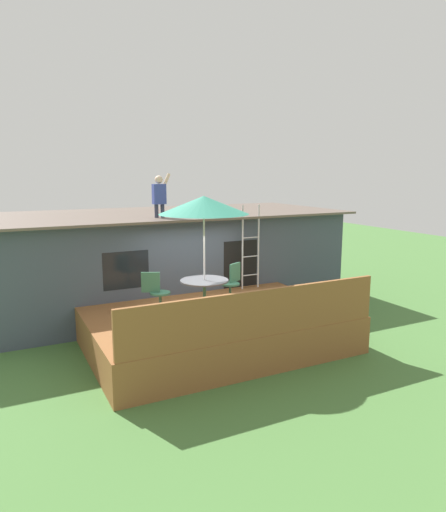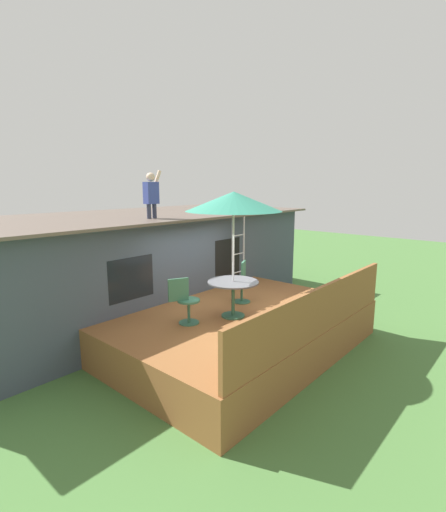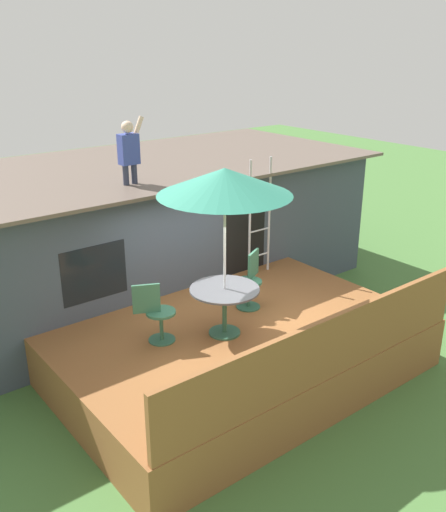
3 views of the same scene
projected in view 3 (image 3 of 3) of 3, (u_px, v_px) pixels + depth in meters
The scene contains 10 objects.
ground_plane at pixel (234, 369), 9.13m from camera, with size 40.00×40.00×0.00m, color #477538.
house at pixel (120, 234), 11.29m from camera, with size 10.50×4.50×2.69m.
deck at pixel (234, 347), 8.99m from camera, with size 5.49×3.91×0.80m, color brown.
deck_railing at pixel (328, 349), 7.29m from camera, with size 5.39×0.08×0.90m, color brown.
patio_table at pixel (225, 298), 8.39m from camera, with size 1.04×1.04×0.74m.
patio_umbrella at pixel (225, 182), 7.76m from camera, with size 1.90×1.90×2.54m.
step_ladder at pixel (260, 217), 10.45m from camera, with size 0.52×0.04×2.20m.
person_figure at pixel (129, 148), 9.32m from camera, with size 0.47×0.20×1.11m.
patio_chair_left at pixel (156, 313), 8.22m from camera, with size 0.59×0.44×0.92m.
patio_chair_right at pixel (250, 280), 9.34m from camera, with size 0.58×0.44×0.92m.
Camera 3 is at (-5.01, -6.08, 4.97)m, focal length 39.75 mm.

